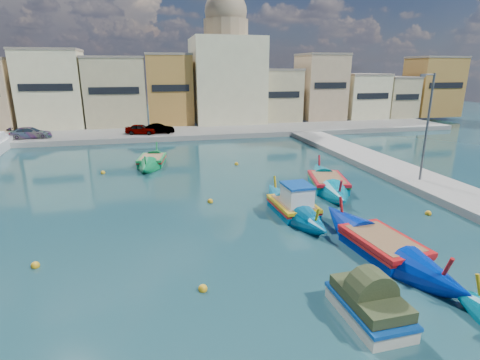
{
  "coord_description": "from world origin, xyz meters",
  "views": [
    {
      "loc": [
        -1.33,
        -16.44,
        8.27
      ],
      "look_at": [
        4.0,
        6.0,
        1.4
      ],
      "focal_mm": 28.0,
      "sensor_mm": 36.0,
      "label": 1
    }
  ],
  "objects_px": {
    "luzzu_blue_cabin": "(293,208)",
    "tender_near": "(369,305)",
    "luzzu_green": "(152,162)",
    "luzzu_blue_south": "(383,247)",
    "church_block": "(226,68)",
    "quay_street_lamp": "(426,127)",
    "luzzu_cyan_mid": "(328,184)"
  },
  "relations": [
    {
      "from": "church_block",
      "to": "luzzu_blue_cabin",
      "type": "xyz_separation_m",
      "value": [
        -3.45,
        -36.97,
        -8.04
      ]
    },
    {
      "from": "church_block",
      "to": "quay_street_lamp",
      "type": "xyz_separation_m",
      "value": [
        7.44,
        -34.0,
        -4.07
      ]
    },
    {
      "from": "quay_street_lamp",
      "to": "luzzu_blue_cabin",
      "type": "xyz_separation_m",
      "value": [
        -10.9,
        -2.97,
        -3.97
      ]
    },
    {
      "from": "quay_street_lamp",
      "to": "luzzu_cyan_mid",
      "type": "relative_size",
      "value": 0.81
    },
    {
      "from": "luzzu_blue_south",
      "to": "luzzu_blue_cabin",
      "type": "bearing_deg",
      "value": 111.54
    },
    {
      "from": "luzzu_blue_south",
      "to": "luzzu_cyan_mid",
      "type": "bearing_deg",
      "value": 78.3
    },
    {
      "from": "luzzu_blue_south",
      "to": "church_block",
      "type": "bearing_deg",
      "value": 88.36
    },
    {
      "from": "luzzu_blue_south",
      "to": "luzzu_green",
      "type": "bearing_deg",
      "value": 117.43
    },
    {
      "from": "luzzu_blue_cabin",
      "to": "tender_near",
      "type": "bearing_deg",
      "value": -95.92
    },
    {
      "from": "luzzu_green",
      "to": "luzzu_blue_south",
      "type": "relative_size",
      "value": 0.84
    },
    {
      "from": "luzzu_cyan_mid",
      "to": "luzzu_green",
      "type": "height_order",
      "value": "luzzu_cyan_mid"
    },
    {
      "from": "luzzu_cyan_mid",
      "to": "luzzu_green",
      "type": "distance_m",
      "value": 15.81
    },
    {
      "from": "church_block",
      "to": "luzzu_green",
      "type": "distance_m",
      "value": 26.84
    },
    {
      "from": "luzzu_blue_south",
      "to": "tender_near",
      "type": "distance_m",
      "value": 5.22
    },
    {
      "from": "luzzu_cyan_mid",
      "to": "luzzu_blue_south",
      "type": "bearing_deg",
      "value": -101.7
    },
    {
      "from": "church_block",
      "to": "luzzu_green",
      "type": "height_order",
      "value": "church_block"
    },
    {
      "from": "quay_street_lamp",
      "to": "church_block",
      "type": "bearing_deg",
      "value": 102.35
    },
    {
      "from": "quay_street_lamp",
      "to": "luzzu_cyan_mid",
      "type": "xyz_separation_m",
      "value": [
        -6.63,
        1.21,
        -4.04
      ]
    },
    {
      "from": "quay_street_lamp",
      "to": "luzzu_cyan_mid",
      "type": "bearing_deg",
      "value": 169.62
    },
    {
      "from": "tender_near",
      "to": "luzzu_blue_south",
      "type": "bearing_deg",
      "value": 51.56
    },
    {
      "from": "church_block",
      "to": "luzzu_blue_south",
      "type": "distance_m",
      "value": 43.41
    },
    {
      "from": "quay_street_lamp",
      "to": "tender_near",
      "type": "xyz_separation_m",
      "value": [
        -11.91,
        -12.72,
        -3.85
      ]
    },
    {
      "from": "luzzu_green",
      "to": "tender_near",
      "type": "height_order",
      "value": "luzzu_green"
    },
    {
      "from": "church_block",
      "to": "luzzu_cyan_mid",
      "type": "bearing_deg",
      "value": -88.57
    },
    {
      "from": "luzzu_blue_cabin",
      "to": "tender_near",
      "type": "distance_m",
      "value": 9.8
    },
    {
      "from": "church_block",
      "to": "luzzu_blue_south",
      "type": "bearing_deg",
      "value": -91.64
    },
    {
      "from": "luzzu_blue_cabin",
      "to": "luzzu_green",
      "type": "xyz_separation_m",
      "value": [
        -8.03,
        14.12,
        -0.09
      ]
    },
    {
      "from": "tender_near",
      "to": "quay_street_lamp",
      "type": "bearing_deg",
      "value": 46.88
    },
    {
      "from": "tender_near",
      "to": "luzzu_cyan_mid",
      "type": "bearing_deg",
      "value": 69.23
    },
    {
      "from": "luzzu_blue_cabin",
      "to": "luzzu_blue_south",
      "type": "height_order",
      "value": "luzzu_blue_cabin"
    },
    {
      "from": "luzzu_cyan_mid",
      "to": "church_block",
      "type": "bearing_deg",
      "value": 91.43
    },
    {
      "from": "luzzu_cyan_mid",
      "to": "luzzu_blue_south",
      "type": "height_order",
      "value": "same"
    }
  ]
}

